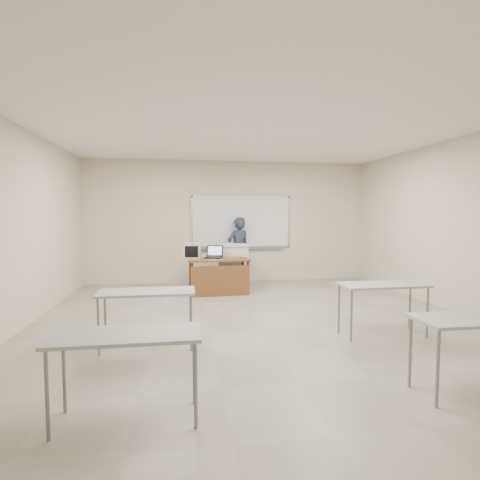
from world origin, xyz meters
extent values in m
cube|color=gray|center=(0.00, 0.00, -0.01)|extent=(7.00, 8.00, 0.01)
cube|color=white|center=(0.30, 3.97, 1.50)|extent=(2.40, 0.03, 1.20)
cube|color=#B7BABC|center=(0.30, 3.97, 2.12)|extent=(2.48, 0.04, 0.04)
cube|color=#B7BABC|center=(0.30, 3.97, 0.88)|extent=(2.48, 0.04, 0.04)
cube|color=#B7BABC|center=(-0.92, 3.97, 1.50)|extent=(0.04, 0.04, 1.28)
cube|color=#B7BABC|center=(1.52, 3.97, 1.50)|extent=(0.04, 0.04, 1.28)
cube|color=#B7BABC|center=(0.30, 3.92, 0.84)|extent=(2.16, 0.07, 0.02)
cube|color=gray|center=(-1.60, -0.50, 0.71)|extent=(1.20, 0.50, 0.03)
cylinder|color=slate|center=(-2.15, -0.70, 0.35)|extent=(0.03, 0.03, 0.70)
cylinder|color=slate|center=(-1.05, -0.70, 0.35)|extent=(0.03, 0.03, 0.70)
cylinder|color=slate|center=(-2.15, -0.30, 0.35)|extent=(0.03, 0.03, 0.70)
cylinder|color=slate|center=(-1.05, -0.30, 0.35)|extent=(0.03, 0.03, 0.70)
cube|color=gray|center=(1.60, -0.50, 0.71)|extent=(1.20, 0.50, 0.03)
cylinder|color=slate|center=(1.05, -0.70, 0.35)|extent=(0.03, 0.03, 0.70)
cylinder|color=slate|center=(2.15, -0.70, 0.35)|extent=(0.03, 0.03, 0.70)
cylinder|color=slate|center=(1.05, -0.30, 0.35)|extent=(0.03, 0.03, 0.70)
cylinder|color=slate|center=(2.15, -0.30, 0.35)|extent=(0.03, 0.03, 0.70)
cube|color=gray|center=(-1.60, -2.20, 0.71)|extent=(1.20, 0.50, 0.03)
cylinder|color=slate|center=(-2.15, -2.40, 0.35)|extent=(0.03, 0.03, 0.70)
cylinder|color=slate|center=(-1.05, -2.40, 0.35)|extent=(0.03, 0.03, 0.70)
cylinder|color=slate|center=(-2.15, -2.00, 0.35)|extent=(0.03, 0.03, 0.70)
cylinder|color=slate|center=(-1.05, -2.00, 0.35)|extent=(0.03, 0.03, 0.70)
cube|color=gray|center=(1.60, -2.20, 0.71)|extent=(1.20, 0.50, 0.03)
cylinder|color=slate|center=(1.05, -2.40, 0.35)|extent=(0.03, 0.03, 0.70)
cylinder|color=slate|center=(1.05, -2.00, 0.35)|extent=(0.03, 0.03, 0.70)
cube|color=brown|center=(-0.40, 2.60, 0.73)|extent=(1.28, 0.64, 0.04)
cube|color=brown|center=(-0.40, 2.30, 0.32)|extent=(1.22, 0.03, 0.63)
cylinder|color=#431F10|center=(-0.98, 2.34, 0.36)|extent=(0.06, 0.06, 0.71)
cylinder|color=#431F10|center=(0.18, 2.34, 0.36)|extent=(0.06, 0.06, 0.71)
cylinder|color=#431F10|center=(-0.98, 2.86, 0.36)|extent=(0.06, 0.06, 0.71)
cylinder|color=#431F10|center=(0.18, 2.86, 0.36)|extent=(0.06, 0.06, 0.71)
cube|color=silver|center=(-0.04, 3.20, 0.48)|extent=(0.67, 0.48, 0.96)
cube|color=silver|center=(-0.04, 3.20, 0.98)|extent=(0.71, 0.52, 0.04)
cube|color=#B2A492|center=(-0.95, 2.75, 0.91)|extent=(0.35, 0.36, 0.33)
cube|color=#B2A492|center=(-0.95, 2.55, 0.91)|extent=(0.36, 0.04, 0.34)
cube|color=black|center=(-0.95, 2.53, 0.91)|extent=(0.28, 0.01, 0.24)
cube|color=black|center=(-0.50, 2.70, 0.76)|extent=(0.36, 0.26, 0.02)
cube|color=black|center=(-0.50, 2.69, 0.77)|extent=(0.29, 0.15, 0.01)
cube|color=black|center=(-0.50, 2.86, 0.89)|extent=(0.36, 0.08, 0.24)
cube|color=#ABBAF5|center=(-0.50, 2.85, 0.89)|extent=(0.30, 0.05, 0.19)
ellipsoid|color=#B5B8BC|center=(0.15, 2.65, 0.77)|extent=(0.11, 0.09, 0.04)
cube|color=#B2A492|center=(-0.19, 3.28, 1.01)|extent=(0.43, 0.22, 0.02)
imported|color=black|center=(0.20, 3.81, 0.81)|extent=(0.70, 0.59, 1.62)
camera|label=1|loc=(-1.13, -5.28, 1.70)|focal=28.00mm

